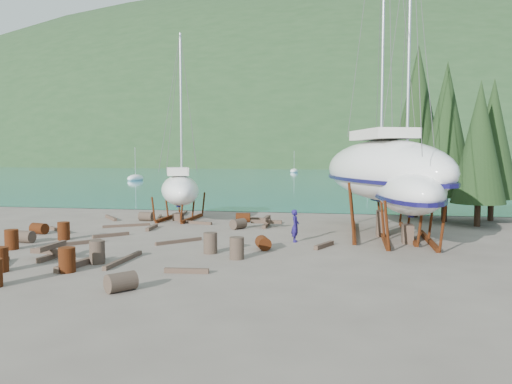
% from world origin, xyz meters
% --- Properties ---
extents(ground, '(600.00, 600.00, 0.00)m').
position_xyz_m(ground, '(0.00, 0.00, 0.00)').
color(ground, '#5E544A').
rests_on(ground, ground).
extents(bay_water, '(700.00, 700.00, 0.00)m').
position_xyz_m(bay_water, '(0.00, 315.00, 0.01)').
color(bay_water, '#1A6586').
rests_on(bay_water, ground).
extents(far_hill, '(800.00, 360.00, 110.00)m').
position_xyz_m(far_hill, '(0.00, 320.00, 0.00)').
color(far_hill, '#1E371B').
rests_on(far_hill, ground).
extents(far_house_left, '(6.60, 5.60, 5.60)m').
position_xyz_m(far_house_left, '(-60.00, 190.00, 2.92)').
color(far_house_left, beige).
rests_on(far_house_left, ground).
extents(far_house_center, '(6.60, 5.60, 5.60)m').
position_xyz_m(far_house_center, '(-20.00, 190.00, 2.92)').
color(far_house_center, beige).
rests_on(far_house_center, ground).
extents(far_house_right, '(6.60, 5.60, 5.60)m').
position_xyz_m(far_house_right, '(30.00, 190.00, 2.92)').
color(far_house_right, beige).
rests_on(far_house_right, ground).
extents(cypress_near_right, '(3.60, 3.60, 10.00)m').
position_xyz_m(cypress_near_right, '(12.50, 12.00, 5.79)').
color(cypress_near_right, black).
rests_on(cypress_near_right, ground).
extents(cypress_mid_right, '(3.06, 3.06, 8.50)m').
position_xyz_m(cypress_mid_right, '(14.00, 10.00, 4.92)').
color(cypress_mid_right, black).
rests_on(cypress_mid_right, ground).
extents(cypress_back_left, '(4.14, 4.14, 11.50)m').
position_xyz_m(cypress_back_left, '(11.00, 14.00, 6.66)').
color(cypress_back_left, black).
rests_on(cypress_back_left, ground).
extents(cypress_far_right, '(3.24, 3.24, 9.00)m').
position_xyz_m(cypress_far_right, '(15.50, 13.00, 5.21)').
color(cypress_far_right, black).
rests_on(cypress_far_right, ground).
extents(moored_boat_left, '(2.00, 5.00, 6.05)m').
position_xyz_m(moored_boat_left, '(-30.00, 60.00, 0.39)').
color(moored_boat_left, white).
rests_on(moored_boat_left, ground).
extents(moored_boat_mid, '(2.00, 5.00, 6.05)m').
position_xyz_m(moored_boat_mid, '(10.00, 80.00, 0.39)').
color(moored_boat_mid, white).
rests_on(moored_boat_mid, ground).
extents(moored_boat_far, '(2.00, 5.00, 6.05)m').
position_xyz_m(moored_boat_far, '(-8.00, 110.00, 0.39)').
color(moored_boat_far, white).
rests_on(moored_boat_far, ground).
extents(large_sailboat_near, '(8.18, 14.05, 21.26)m').
position_xyz_m(large_sailboat_near, '(8.26, 5.98, 3.42)').
color(large_sailboat_near, white).
rests_on(large_sailboat_near, ground).
extents(large_sailboat_far, '(3.38, 10.22, 15.99)m').
position_xyz_m(large_sailboat_far, '(9.35, 3.79, 2.61)').
color(large_sailboat_far, white).
rests_on(large_sailboat_far, ground).
extents(small_sailboat_shore, '(5.01, 7.84, 12.00)m').
position_xyz_m(small_sailboat_shore, '(-4.18, 9.77, 1.98)').
color(small_sailboat_shore, white).
rests_on(small_sailboat_shore, ground).
extents(worker, '(0.40, 0.58, 1.56)m').
position_xyz_m(worker, '(4.11, 2.66, 0.78)').
color(worker, '#1C1353').
rests_on(worker, ground).
extents(drum_0, '(0.58, 0.58, 0.88)m').
position_xyz_m(drum_0, '(-7.94, -1.61, 0.44)').
color(drum_0, '#622D10').
rests_on(drum_0, ground).
extents(drum_1, '(1.00, 1.05, 0.58)m').
position_xyz_m(drum_1, '(-0.10, -7.12, 0.29)').
color(drum_1, '#2D2823').
rests_on(drum_1, ground).
extents(drum_2, '(1.00, 0.79, 0.58)m').
position_xyz_m(drum_2, '(-9.47, 2.62, 0.29)').
color(drum_2, '#622D10').
rests_on(drum_2, ground).
extents(drum_4, '(0.95, 0.69, 0.58)m').
position_xyz_m(drum_4, '(0.11, 9.31, 0.29)').
color(drum_4, '#622D10').
rests_on(drum_4, ground).
extents(drum_5, '(0.58, 0.58, 0.88)m').
position_xyz_m(drum_5, '(0.90, -0.82, 0.44)').
color(drum_5, '#2D2823').
rests_on(drum_5, ground).
extents(drum_6, '(0.86, 1.03, 0.58)m').
position_xyz_m(drum_6, '(2.94, 0.44, 0.29)').
color(drum_6, '#622D10').
rests_on(drum_6, ground).
extents(drum_8, '(0.58, 0.58, 0.88)m').
position_xyz_m(drum_8, '(-7.13, 1.15, 0.44)').
color(drum_8, '#622D10').
rests_on(drum_8, ground).
extents(drum_9, '(0.93, 0.65, 0.58)m').
position_xyz_m(drum_9, '(-6.09, 8.78, 0.29)').
color(drum_9, '#2D2823').
rests_on(drum_9, ground).
extents(drum_10, '(0.58, 0.58, 0.88)m').
position_xyz_m(drum_10, '(-3.11, -5.12, 0.44)').
color(drum_10, '#622D10').
rests_on(drum_10, ground).
extents(drum_11, '(0.95, 1.05, 0.58)m').
position_xyz_m(drum_11, '(0.47, 6.37, 0.29)').
color(drum_11, '#2D2823').
rests_on(drum_11, ground).
extents(drum_13, '(0.58, 0.58, 0.88)m').
position_xyz_m(drum_13, '(-5.48, -5.51, 0.44)').
color(drum_13, '#622D10').
rests_on(drum_13, ground).
extents(drum_15, '(0.94, 0.67, 0.58)m').
position_xyz_m(drum_15, '(-8.49, 0.05, 0.29)').
color(drum_15, '#2D2823').
rests_on(drum_15, ground).
extents(drum_16, '(0.58, 0.58, 0.88)m').
position_xyz_m(drum_16, '(-2.78, -3.60, 0.44)').
color(drum_16, '#2D2823').
rests_on(drum_16, ground).
extents(drum_17, '(0.58, 0.58, 0.88)m').
position_xyz_m(drum_17, '(2.26, -1.78, 0.44)').
color(drum_17, '#2D2823').
rests_on(drum_17, ground).
extents(timber_0, '(0.93, 2.52, 0.14)m').
position_xyz_m(timber_0, '(-5.67, 9.91, 0.07)').
color(timber_0, brown).
rests_on(timber_0, ground).
extents(timber_1, '(0.83, 1.61, 0.19)m').
position_xyz_m(timber_1, '(5.54, 1.46, 0.10)').
color(timber_1, brown).
rests_on(timber_1, ground).
extents(timber_2, '(1.75, 2.04, 0.19)m').
position_xyz_m(timber_2, '(-8.72, 9.15, 0.09)').
color(timber_2, brown).
rests_on(timber_2, ground).
extents(timber_4, '(1.38, 1.55, 0.17)m').
position_xyz_m(timber_4, '(-5.30, 2.47, 0.09)').
color(timber_4, brown).
rests_on(timber_4, ground).
extents(timber_5, '(0.17, 3.11, 0.16)m').
position_xyz_m(timber_5, '(-1.92, -3.16, 0.08)').
color(timber_5, brown).
rests_on(timber_5, ground).
extents(timber_6, '(1.59, 0.64, 0.19)m').
position_xyz_m(timber_6, '(0.95, 10.27, 0.10)').
color(timber_6, brown).
rests_on(timber_6, ground).
extents(timber_7, '(1.58, 0.33, 0.17)m').
position_xyz_m(timber_7, '(1.08, -4.47, 0.09)').
color(timber_7, brown).
rests_on(timber_7, ground).
extents(timber_8, '(0.39, 1.84, 0.19)m').
position_xyz_m(timber_8, '(-4.30, 5.37, 0.09)').
color(timber_8, brown).
rests_on(timber_8, ground).
extents(timber_9, '(0.68, 2.57, 0.15)m').
position_xyz_m(timber_9, '(-4.95, 12.81, 0.08)').
color(timber_9, brown).
rests_on(timber_9, ground).
extents(timber_10, '(2.30, 0.80, 0.16)m').
position_xyz_m(timber_10, '(-2.61, 8.02, 0.08)').
color(timber_10, brown).
rests_on(timber_10, ground).
extents(timber_11, '(1.71, 1.98, 0.15)m').
position_xyz_m(timber_11, '(-1.28, 1.38, 0.08)').
color(timber_11, brown).
rests_on(timber_11, ground).
extents(timber_12, '(1.70, 1.97, 0.17)m').
position_xyz_m(timber_12, '(-5.80, -0.07, 0.08)').
color(timber_12, brown).
rests_on(timber_12, ground).
extents(timber_15, '(2.32, 1.67, 0.15)m').
position_xyz_m(timber_15, '(-6.14, 6.04, 0.07)').
color(timber_15, brown).
rests_on(timber_15, ground).
extents(timber_16, '(0.61, 2.66, 0.23)m').
position_xyz_m(timber_16, '(-3.17, -4.10, 0.11)').
color(timber_16, brown).
rests_on(timber_16, ground).
extents(timber_17, '(2.07, 1.53, 0.16)m').
position_xyz_m(timber_17, '(-8.93, 3.62, 0.08)').
color(timber_17, brown).
rests_on(timber_17, ground).
extents(timber_pile_fore, '(1.80, 1.80, 0.60)m').
position_xyz_m(timber_pile_fore, '(-5.01, -3.11, 0.30)').
color(timber_pile_fore, brown).
rests_on(timber_pile_fore, ground).
extents(timber_pile_aft, '(1.80, 1.80, 0.60)m').
position_xyz_m(timber_pile_aft, '(1.89, 7.50, 0.30)').
color(timber_pile_aft, brown).
rests_on(timber_pile_aft, ground).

